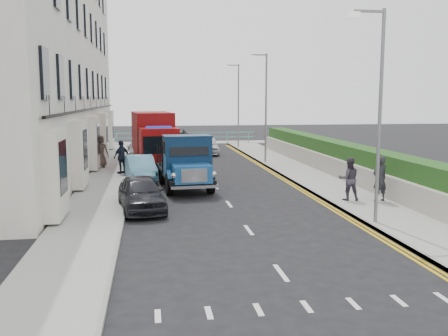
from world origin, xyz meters
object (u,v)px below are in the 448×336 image
bedford_lorry (187,166)px  parked_car_front (141,193)px  lamp_mid (264,101)px  pedestrian_east_near (380,179)px  red_lorry (154,138)px  lamp_far (237,101)px  lamp_near (377,105)px

bedford_lorry → parked_car_front: (-2.01, -3.80, -0.50)m
lamp_mid → pedestrian_east_near: bearing=-82.2°
parked_car_front → pedestrian_east_near: pedestrian_east_near is taller
red_lorry → pedestrian_east_near: bearing=-60.3°
lamp_mid → red_lorry: 7.39m
lamp_far → pedestrian_east_near: size_ratio=3.84×
red_lorry → pedestrian_east_near: (8.78, -12.24, -0.75)m
lamp_near → pedestrian_east_near: (1.75, 3.12, -2.97)m
lamp_near → lamp_mid: size_ratio=1.00×
lamp_near → lamp_far: same height
pedestrian_east_near → red_lorry: bearing=-71.4°
lamp_mid → bedford_lorry: bearing=-122.5°
bedford_lorry → lamp_near: bearing=-56.3°
lamp_mid → pedestrian_east_near: (1.75, -12.88, -2.97)m
lamp_far → red_lorry: size_ratio=1.06×
parked_car_front → lamp_near: bearing=-31.6°
red_lorry → lamp_mid: bearing=-0.9°
lamp_mid → red_lorry: size_ratio=1.06×
bedford_lorry → red_lorry: red_lorry is taller
lamp_far → lamp_near: bearing=-90.0°
lamp_near → pedestrian_east_near: lamp_near is taller
lamp_near → red_lorry: bearing=114.6°
lamp_near → parked_car_front: lamp_near is taller
parked_car_front → pedestrian_east_near: bearing=-9.3°
pedestrian_east_near → lamp_mid: bearing=-99.2°
bedford_lorry → red_lorry: (-1.41, 8.19, 0.62)m
lamp_far → parked_car_front: lamp_far is taller
bedford_lorry → lamp_mid: bearing=53.1°
lamp_near → bedford_lorry: (-5.62, 7.18, -2.84)m
lamp_near → lamp_mid: (0.00, 16.00, 0.00)m
lamp_far → pedestrian_east_near: 23.13m
lamp_near → parked_car_front: (-7.63, 3.38, -3.34)m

